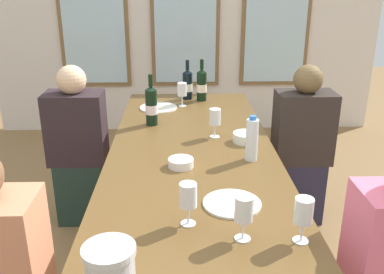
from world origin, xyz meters
The scene contains 16 objects.
dining_table centered at (0.00, 0.00, 0.68)m, with size 0.91×2.78×0.74m.
white_plate_0 centered at (-0.22, 0.99, 0.74)m, with size 0.27×0.27×0.01m, color white.
white_plate_1 centered at (0.15, -0.41, 0.74)m, with size 0.25×0.25×0.01m, color white.
wine_bottle_0 centered at (-0.25, 0.63, 0.87)m, with size 0.08×0.08×0.33m.
wine_bottle_1 centered at (0.10, 1.19, 0.86)m, with size 0.08×0.08×0.32m.
wine_bottle_2 centered at (-0.01, 1.24, 0.85)m, with size 0.08×0.08×0.30m.
tasting_bowl_0 centered at (0.31, 0.31, 0.77)m, with size 0.15×0.15×0.05m, color white.
tasting_bowl_1 centered at (-0.06, -0.02, 0.76)m, with size 0.13×0.13×0.04m, color white.
water_bottle centered at (0.30, 0.06, 0.85)m, with size 0.06×0.06×0.24m.
wine_glass_0 centered at (0.37, -0.68, 0.86)m, with size 0.07×0.07×0.17m.
wine_glass_1 centered at (0.14, 0.40, 0.86)m, with size 0.07×0.07×0.17m.
wine_glass_2 centered at (0.16, -0.66, 0.86)m, with size 0.07×0.07×0.17m.
wine_glass_3 centered at (-0.04, -0.55, 0.86)m, with size 0.07×0.07×0.17m.
wine_glass_4 centered at (-0.05, 1.04, 0.86)m, with size 0.07×0.07×0.17m.
seated_person_0 centered at (-0.76, 0.73, 0.53)m, with size 0.38×0.24×1.11m.
seated_person_1 centered at (0.76, 0.69, 0.53)m, with size 0.38×0.24×1.11m.
Camera 1 is at (-0.07, -1.99, 1.65)m, focal length 40.20 mm.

